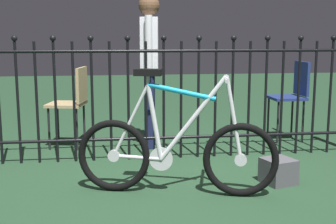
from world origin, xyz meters
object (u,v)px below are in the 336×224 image
(chair_navy, at_px, (293,92))
(display_crate, at_px, (278,171))
(bicycle, at_px, (176,152))
(person_visitor, at_px, (149,58))
(chair_tan, at_px, (73,99))

(chair_navy, distance_m, display_crate, 1.69)
(bicycle, bearing_deg, chair_navy, 45.18)
(person_visitor, xyz_separation_m, display_crate, (0.92, -1.35, -0.85))
(bicycle, height_order, display_crate, bicycle)
(person_visitor, bearing_deg, chair_navy, 3.76)
(bicycle, relative_size, chair_navy, 1.66)
(bicycle, xyz_separation_m, chair_navy, (1.57, 1.58, 0.23))
(chair_navy, bearing_deg, bicycle, -134.82)
(bicycle, relative_size, display_crate, 6.36)
(chair_tan, height_order, person_visitor, person_visitor)
(bicycle, bearing_deg, display_crate, 8.37)
(display_crate, bearing_deg, chair_navy, 63.88)
(bicycle, height_order, chair_tan, bicycle)
(chair_tan, xyz_separation_m, display_crate, (1.72, -1.45, -0.42))
(chair_tan, relative_size, person_visitor, 0.53)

